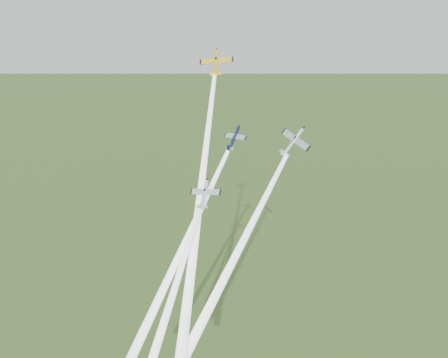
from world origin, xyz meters
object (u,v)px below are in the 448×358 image
plane_navy (234,138)px  plane_silver_low (204,194)px  plane_yellow (216,62)px  plane_silver_right (293,142)px

plane_navy → plane_silver_low: (1.94, -15.93, -8.31)m
plane_navy → plane_silver_low: 18.07m
plane_silver_low → plane_navy: bearing=98.4°
plane_yellow → plane_silver_right: 27.27m
plane_yellow → plane_silver_low: (8.80, -19.60, -24.57)m
plane_navy → plane_silver_right: plane_silver_right is taller
plane_navy → plane_silver_right: (15.40, -1.86, 1.51)m
plane_navy → plane_silver_low: plane_navy is taller
plane_silver_right → plane_silver_low: 21.81m
plane_navy → plane_yellow: bearing=171.0°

